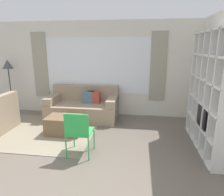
{
  "coord_description": "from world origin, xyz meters",
  "views": [
    {
      "loc": [
        1.24,
        -2.72,
        1.98
      ],
      "look_at": [
        0.63,
        1.65,
        0.85
      ],
      "focal_mm": 32.0,
      "sensor_mm": 36.0,
      "label": 1
    }
  ],
  "objects_px": {
    "couch_main": "(83,107)",
    "floor_lamp": "(8,68)",
    "shelving_unit": "(215,93)",
    "ottoman": "(64,125)",
    "folding_chair": "(79,130)"
  },
  "relations": [
    {
      "from": "shelving_unit",
      "to": "folding_chair",
      "type": "relative_size",
      "value": 2.64
    },
    {
      "from": "floor_lamp",
      "to": "shelving_unit",
      "type": "bearing_deg",
      "value": -15.88
    },
    {
      "from": "shelving_unit",
      "to": "ottoman",
      "type": "height_order",
      "value": "shelving_unit"
    },
    {
      "from": "couch_main",
      "to": "ottoman",
      "type": "distance_m",
      "value": 1.09
    },
    {
      "from": "shelving_unit",
      "to": "folding_chair",
      "type": "distance_m",
      "value": 2.65
    },
    {
      "from": "couch_main",
      "to": "floor_lamp",
      "type": "height_order",
      "value": "floor_lamp"
    },
    {
      "from": "shelving_unit",
      "to": "couch_main",
      "type": "height_order",
      "value": "shelving_unit"
    },
    {
      "from": "couch_main",
      "to": "floor_lamp",
      "type": "xyz_separation_m",
      "value": [
        -2.31,
        0.2,
        1.04
      ]
    },
    {
      "from": "shelving_unit",
      "to": "ottoman",
      "type": "bearing_deg",
      "value": 175.84
    },
    {
      "from": "shelving_unit",
      "to": "couch_main",
      "type": "bearing_deg",
      "value": 156.36
    },
    {
      "from": "shelving_unit",
      "to": "ottoman",
      "type": "relative_size",
      "value": 2.89
    },
    {
      "from": "couch_main",
      "to": "floor_lamp",
      "type": "bearing_deg",
      "value": 175.07
    },
    {
      "from": "shelving_unit",
      "to": "floor_lamp",
      "type": "bearing_deg",
      "value": 164.12
    },
    {
      "from": "couch_main",
      "to": "folding_chair",
      "type": "distance_m",
      "value": 2.06
    },
    {
      "from": "ottoman",
      "to": "shelving_unit",
      "type": "bearing_deg",
      "value": -4.16
    }
  ]
}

